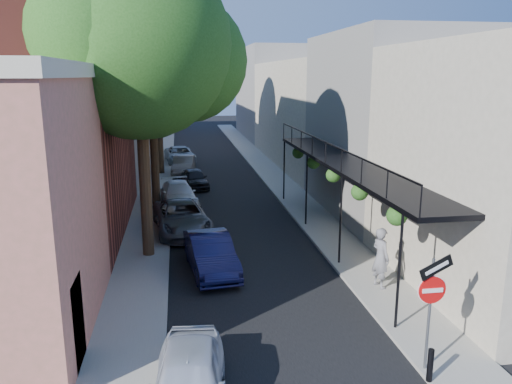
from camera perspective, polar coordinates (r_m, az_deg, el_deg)
name	(u,v)px	position (r m, az deg, el deg)	size (l,w,h in m)	color
road_surface	(211,166)	(39.61, -5.12, 3.03)	(6.00, 64.00, 0.01)	black
sidewalk_left	(160,166)	(39.55, -10.92, 2.91)	(2.00, 64.00, 0.12)	gray
sidewalk_right	(261,164)	(40.05, 0.60, 3.27)	(2.00, 64.00, 0.12)	gray
buildings_left	(81,104)	(38.34, -19.35, 9.45)	(10.10, 59.10, 12.00)	#D97B6F
buildings_right	(325,108)	(40.16, 7.88, 9.45)	(9.80, 55.00, 10.00)	beige
sign_post	(432,294)	(12.40, 19.45, -10.97)	(0.89, 0.17, 2.99)	#595B60
bollard	(430,365)	(12.65, 19.29, -18.19)	(0.14, 0.14, 0.80)	black
oak_near	(151,49)	(19.22, -11.92, 15.68)	(7.48, 6.80, 11.42)	#352015
oak_mid	(158,73)	(27.16, -11.12, 13.17)	(6.60, 6.00, 10.20)	#352015
oak_far	(163,56)	(36.22, -10.59, 15.04)	(7.70, 7.00, 11.90)	#352015
parked_car_a	(189,380)	(11.40, -7.68, -20.50)	(1.54, 3.84, 1.31)	silver
parked_car_b	(211,254)	(18.19, -5.20, -7.02)	(1.45, 4.17, 1.37)	#121339
parked_car_c	(182,217)	(22.81, -8.47, -2.89)	(2.30, 5.00, 1.39)	#505257
parked_car_d	(178,194)	(27.61, -8.85, -0.22)	(1.75, 4.30, 1.25)	white
parked_car_e	(195,178)	(31.75, -7.02, 1.55)	(1.42, 3.53, 1.20)	black
parked_car_f	(184,165)	(36.22, -8.25, 3.04)	(1.39, 4.00, 1.32)	slate
parked_car_g	(180,155)	(41.11, -8.69, 4.22)	(2.17, 4.70, 1.31)	#A0ABB4
pedestrian	(381,258)	(16.95, 14.06, -7.29)	(0.74, 0.49, 2.03)	slate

